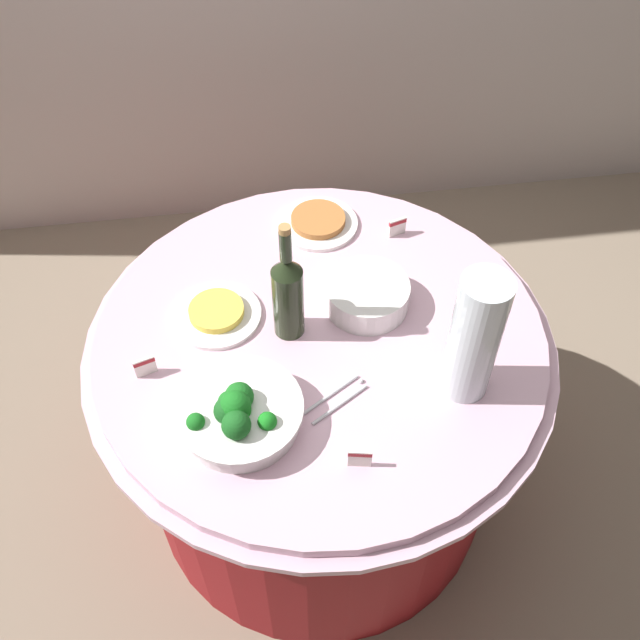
{
  "coord_description": "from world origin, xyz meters",
  "views": [
    {
      "loc": [
        -0.15,
        -1.1,
        2.1
      ],
      "look_at": [
        0.0,
        0.0,
        0.79
      ],
      "focal_mm": 40.65,
      "sensor_mm": 36.0,
      "label": 1
    }
  ],
  "objects_px": {
    "serving_tongs": "(337,398)",
    "food_plate_fried_egg": "(217,313)",
    "broccoli_bowl": "(238,413)",
    "food_plate_peanuts": "(318,222)",
    "label_placard_rear": "(145,366)",
    "wine_bottle": "(288,294)",
    "plate_stack": "(367,295)",
    "label_placard_mid": "(360,457)",
    "label_placard_front": "(397,226)",
    "decorative_fruit_vase": "(473,343)"
  },
  "relations": [
    {
      "from": "serving_tongs",
      "to": "label_placard_mid",
      "type": "distance_m",
      "value": 0.17
    },
    {
      "from": "decorative_fruit_vase",
      "to": "food_plate_fried_egg",
      "type": "bearing_deg",
      "value": 152.74
    },
    {
      "from": "label_placard_mid",
      "to": "food_plate_peanuts",
      "type": "bearing_deg",
      "value": 88.88
    },
    {
      "from": "food_plate_fried_egg",
      "to": "label_placard_rear",
      "type": "xyz_separation_m",
      "value": [
        -0.17,
        -0.15,
        0.02
      ]
    },
    {
      "from": "broccoli_bowl",
      "to": "label_placard_front",
      "type": "height_order",
      "value": "broccoli_bowl"
    },
    {
      "from": "food_plate_fried_egg",
      "to": "food_plate_peanuts",
      "type": "height_order",
      "value": "same"
    },
    {
      "from": "broccoli_bowl",
      "to": "label_placard_mid",
      "type": "distance_m",
      "value": 0.28
    },
    {
      "from": "wine_bottle",
      "to": "plate_stack",
      "type": "bearing_deg",
      "value": 15.22
    },
    {
      "from": "decorative_fruit_vase",
      "to": "serving_tongs",
      "type": "height_order",
      "value": "decorative_fruit_vase"
    },
    {
      "from": "wine_bottle",
      "to": "serving_tongs",
      "type": "xyz_separation_m",
      "value": [
        0.08,
        -0.22,
        -0.12
      ]
    },
    {
      "from": "food_plate_fried_egg",
      "to": "label_placard_rear",
      "type": "relative_size",
      "value": 4.0
    },
    {
      "from": "wine_bottle",
      "to": "food_plate_peanuts",
      "type": "bearing_deg",
      "value": 71.72
    },
    {
      "from": "plate_stack",
      "to": "broccoli_bowl",
      "type": "bearing_deg",
      "value": -137.39
    },
    {
      "from": "plate_stack",
      "to": "label_placard_front",
      "type": "bearing_deg",
      "value": 62.24
    },
    {
      "from": "broccoli_bowl",
      "to": "food_plate_fried_egg",
      "type": "bearing_deg",
      "value": 96.34
    },
    {
      "from": "plate_stack",
      "to": "decorative_fruit_vase",
      "type": "distance_m",
      "value": 0.34
    },
    {
      "from": "plate_stack",
      "to": "food_plate_fried_egg",
      "type": "bearing_deg",
      "value": 178.37
    },
    {
      "from": "wine_bottle",
      "to": "label_placard_rear",
      "type": "relative_size",
      "value": 6.11
    },
    {
      "from": "plate_stack",
      "to": "food_plate_peanuts",
      "type": "xyz_separation_m",
      "value": [
        -0.08,
        0.31,
        -0.02
      ]
    },
    {
      "from": "food_plate_fried_egg",
      "to": "food_plate_peanuts",
      "type": "bearing_deg",
      "value": 45.42
    },
    {
      "from": "label_placard_rear",
      "to": "decorative_fruit_vase",
      "type": "bearing_deg",
      "value": -10.23
    },
    {
      "from": "plate_stack",
      "to": "food_plate_fried_egg",
      "type": "distance_m",
      "value": 0.37
    },
    {
      "from": "wine_bottle",
      "to": "label_placard_front",
      "type": "height_order",
      "value": "wine_bottle"
    },
    {
      "from": "food_plate_fried_egg",
      "to": "food_plate_peanuts",
      "type": "distance_m",
      "value": 0.42
    },
    {
      "from": "wine_bottle",
      "to": "label_placard_mid",
      "type": "bearing_deg",
      "value": -74.9
    },
    {
      "from": "label_placard_mid",
      "to": "label_placard_rear",
      "type": "xyz_separation_m",
      "value": [
        -0.45,
        0.3,
        0.0
      ]
    },
    {
      "from": "broccoli_bowl",
      "to": "wine_bottle",
      "type": "bearing_deg",
      "value": 61.78
    },
    {
      "from": "broccoli_bowl",
      "to": "food_plate_peanuts",
      "type": "xyz_separation_m",
      "value": [
        0.26,
        0.62,
        -0.03
      ]
    },
    {
      "from": "plate_stack",
      "to": "decorative_fruit_vase",
      "type": "height_order",
      "value": "decorative_fruit_vase"
    },
    {
      "from": "wine_bottle",
      "to": "food_plate_peanuts",
      "type": "height_order",
      "value": "wine_bottle"
    },
    {
      "from": "serving_tongs",
      "to": "food_plate_fried_egg",
      "type": "bearing_deg",
      "value": 132.23
    },
    {
      "from": "label_placard_front",
      "to": "food_plate_fried_egg",
      "type": "bearing_deg",
      "value": -155.24
    },
    {
      "from": "serving_tongs",
      "to": "food_plate_fried_egg",
      "type": "distance_m",
      "value": 0.38
    },
    {
      "from": "serving_tongs",
      "to": "label_placard_front",
      "type": "distance_m",
      "value": 0.57
    },
    {
      "from": "wine_bottle",
      "to": "label_placard_rear",
      "type": "bearing_deg",
      "value": -165.58
    },
    {
      "from": "wine_bottle",
      "to": "food_plate_peanuts",
      "type": "distance_m",
      "value": 0.4
    },
    {
      "from": "decorative_fruit_vase",
      "to": "food_plate_peanuts",
      "type": "height_order",
      "value": "decorative_fruit_vase"
    },
    {
      "from": "serving_tongs",
      "to": "label_placard_rear",
      "type": "xyz_separation_m",
      "value": [
        -0.43,
        0.13,
        0.03
      ]
    },
    {
      "from": "serving_tongs",
      "to": "label_placard_front",
      "type": "xyz_separation_m",
      "value": [
        0.24,
        0.51,
        0.03
      ]
    },
    {
      "from": "serving_tongs",
      "to": "food_plate_peanuts",
      "type": "relative_size",
      "value": 0.72
    },
    {
      "from": "wine_bottle",
      "to": "food_plate_fried_egg",
      "type": "distance_m",
      "value": 0.22
    },
    {
      "from": "wine_bottle",
      "to": "decorative_fruit_vase",
      "type": "xyz_separation_m",
      "value": [
        0.38,
        -0.22,
        0.02
      ]
    },
    {
      "from": "broccoli_bowl",
      "to": "food_plate_peanuts",
      "type": "relative_size",
      "value": 1.27
    },
    {
      "from": "wine_bottle",
      "to": "decorative_fruit_vase",
      "type": "height_order",
      "value": "decorative_fruit_vase"
    },
    {
      "from": "label_placard_rear",
      "to": "wine_bottle",
      "type": "bearing_deg",
      "value": 14.42
    },
    {
      "from": "serving_tongs",
      "to": "food_plate_fried_egg",
      "type": "height_order",
      "value": "food_plate_fried_egg"
    },
    {
      "from": "label_placard_mid",
      "to": "label_placard_front",
      "type": "bearing_deg",
      "value": 72.03
    },
    {
      "from": "wine_bottle",
      "to": "serving_tongs",
      "type": "relative_size",
      "value": 2.11
    },
    {
      "from": "food_plate_peanuts",
      "to": "label_placard_mid",
      "type": "height_order",
      "value": "label_placard_mid"
    },
    {
      "from": "broccoli_bowl",
      "to": "food_plate_fried_egg",
      "type": "distance_m",
      "value": 0.33
    }
  ]
}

